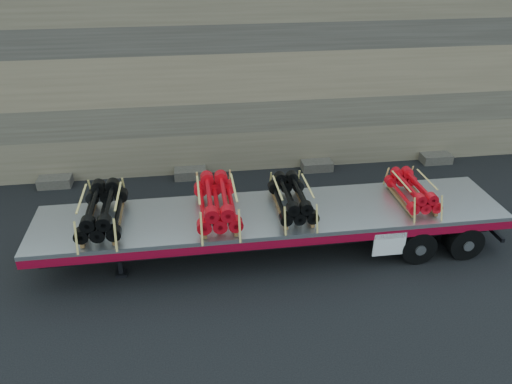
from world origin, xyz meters
TOP-DOWN VIEW (x-y plane):
  - ground at (0.00, 0.00)m, footprint 120.00×120.00m
  - rock_wall at (0.00, 6.50)m, footprint 44.00×3.00m
  - trailer at (-0.71, -0.54)m, footprint 13.46×2.62m
  - bundle_front at (-5.41, -0.56)m, footprint 1.17×2.33m
  - bundle_midfront at (-2.29, -0.55)m, footprint 1.20×2.40m
  - bundle_midrear at (-0.14, -0.54)m, footprint 1.07×2.12m
  - bundle_rear at (3.48, -0.53)m, footprint 0.98×1.94m

SIDE VIEW (x-z plane):
  - ground at x=0.00m, z-range 0.00..0.00m
  - trailer at x=-0.71m, z-range 0.00..1.35m
  - bundle_rear at x=3.48m, z-range 1.35..2.03m
  - bundle_midrear at x=-0.14m, z-range 1.35..2.10m
  - bundle_front at x=-5.41m, z-range 1.35..2.17m
  - bundle_midfront at x=-2.29m, z-range 1.35..2.19m
  - rock_wall at x=0.00m, z-range 0.00..7.00m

